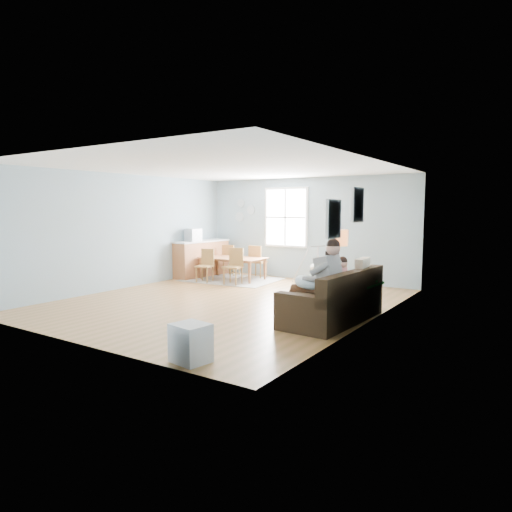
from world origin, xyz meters
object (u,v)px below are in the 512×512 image
Objects in this scene: counter at (202,258)px; monitor at (193,235)px; floor_lamp at (339,245)px; chair_nw at (230,258)px; father at (320,278)px; baby_swing at (318,267)px; dining_table at (232,269)px; chair_ne at (257,260)px; chair_se at (234,264)px; chair_sw at (206,263)px; storage_cube at (190,343)px; toddler at (337,276)px; sofa at (335,303)px.

monitor is (-0.01, -0.34, 0.67)m from counter.
chair_nw is at bearing 146.70° from floor_lamp.
monitor is at bearing 152.07° from father.
monitor reaches higher than baby_swing.
chair_ne is at bearing 56.39° from dining_table.
chair_se is at bearing -9.37° from monitor.
chair_sw is 1.46m from chair_ne.
counter reaches higher than chair_sw.
chair_sw is 0.47× the size of counter.
chair_sw is (-4.43, 1.80, -0.79)m from floor_lamp.
storage_cube is at bearing -101.62° from father.
storage_cube is 6.52m from dining_table.
toddler reaches higher than chair_nw.
chair_ne is 1.77m from baby_swing.
counter is (-1.47, -0.56, 0.00)m from chair_ne.
monitor is at bearing -127.28° from chair_nw.
chair_sw is at bearing -85.33° from chair_nw.
counter is (-0.72, 0.68, 0.03)m from chair_sw.
floor_lamp is 1.69× the size of chair_se.
chair_nw is 2.10× the size of monitor.
chair_se reaches higher than sofa.
chair_nw is 0.75× the size of baby_swing.
dining_table is (-4.04, 2.46, -0.44)m from toddler.
father is 4.26m from chair_se.
dining_table is at bearing 58.65° from chair_sw.
floor_lamp is at bearing -59.05° from baby_swing.
chair_nw is (-4.52, 2.97, -0.77)m from floor_lamp.
dining_table is at bearing -160.70° from baby_swing.
floor_lamp is 1.80× the size of chair_sw.
counter is 3.32m from baby_swing.
chair_se reaches higher than chair_sw.
counter reaches higher than sofa.
chair_se is at bearing -49.05° from chair_nw.
chair_nw is 0.85m from chair_ne.
floor_lamp reaches higher than dining_table.
chair_ne is (-3.06, 6.17, 0.26)m from storage_cube.
chair_se is at bearing 145.19° from father.
sofa is 4.90m from dining_table.
counter is 1.55× the size of baby_swing.
chair_ne reaches higher than chair_sw.
monitor is at bearing 130.78° from storage_cube.
father is 0.52m from toddler.
storage_cube is 0.58× the size of chair_sw.
chair_sw is 0.86m from chair_se.
sofa is at bearing -60.04° from baby_swing.
father is at bearing -116.62° from sofa.
chair_se is (-3.57, 1.92, -0.22)m from toddler.
father is at bearing -34.81° from chair_se.
chair_se is 1.03× the size of chair_nw.
storage_cube is at bearing -63.63° from chair_ne.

